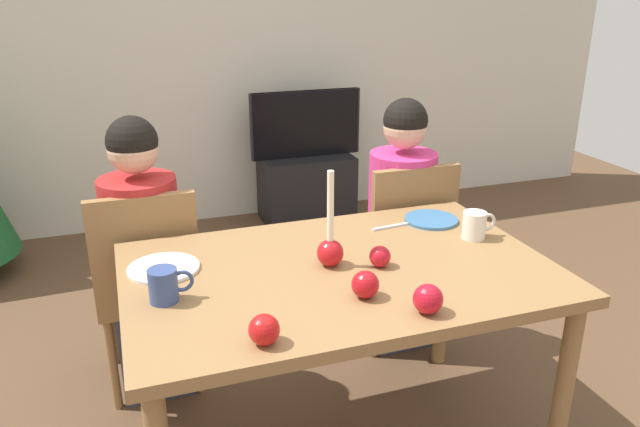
% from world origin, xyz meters
% --- Properties ---
extents(back_wall, '(6.40, 0.10, 2.60)m').
position_xyz_m(back_wall, '(0.00, 2.60, 1.30)').
color(back_wall, beige).
rests_on(back_wall, ground).
extents(dining_table, '(1.40, 0.90, 0.75)m').
position_xyz_m(dining_table, '(0.00, 0.00, 0.67)').
color(dining_table, olive).
rests_on(dining_table, ground).
extents(chair_left, '(0.40, 0.40, 0.90)m').
position_xyz_m(chair_left, '(-0.59, 0.61, 0.51)').
color(chair_left, olive).
rests_on(chair_left, ground).
extents(chair_right, '(0.40, 0.40, 0.90)m').
position_xyz_m(chair_right, '(0.54, 0.61, 0.51)').
color(chair_right, olive).
rests_on(chair_right, ground).
extents(person_left_child, '(0.30, 0.30, 1.17)m').
position_xyz_m(person_left_child, '(-0.59, 0.64, 0.57)').
color(person_left_child, '#33384C').
rests_on(person_left_child, ground).
extents(person_right_child, '(0.30, 0.30, 1.17)m').
position_xyz_m(person_right_child, '(0.54, 0.64, 0.57)').
color(person_right_child, '#33384C').
rests_on(person_right_child, ground).
extents(tv_stand, '(0.64, 0.40, 0.48)m').
position_xyz_m(tv_stand, '(0.62, 2.30, 0.24)').
color(tv_stand, black).
rests_on(tv_stand, ground).
extents(tv, '(0.79, 0.05, 0.46)m').
position_xyz_m(tv, '(0.62, 2.30, 0.71)').
color(tv, black).
rests_on(tv, tv_stand).
extents(candle_centerpiece, '(0.09, 0.09, 0.33)m').
position_xyz_m(candle_centerpiece, '(-0.02, 0.03, 0.82)').
color(candle_centerpiece, red).
rests_on(candle_centerpiece, dining_table).
extents(plate_left, '(0.23, 0.23, 0.01)m').
position_xyz_m(plate_left, '(-0.55, 0.17, 0.76)').
color(plate_left, white).
rests_on(plate_left, dining_table).
extents(plate_right, '(0.21, 0.21, 0.01)m').
position_xyz_m(plate_right, '(0.49, 0.28, 0.76)').
color(plate_right, teal).
rests_on(plate_right, dining_table).
extents(mug_left, '(0.13, 0.09, 0.10)m').
position_xyz_m(mug_left, '(-0.57, -0.04, 0.80)').
color(mug_left, '#33477F').
rests_on(mug_left, dining_table).
extents(mug_right, '(0.13, 0.09, 0.10)m').
position_xyz_m(mug_right, '(0.56, 0.08, 0.80)').
color(mug_right, silver).
rests_on(mug_right, dining_table).
extents(fork_right, '(0.18, 0.03, 0.01)m').
position_xyz_m(fork_right, '(0.32, 0.27, 0.75)').
color(fork_right, silver).
rests_on(fork_right, dining_table).
extents(apple_near_candle, '(0.09, 0.09, 0.09)m').
position_xyz_m(apple_near_candle, '(0.13, -0.36, 0.79)').
color(apple_near_candle, red).
rests_on(apple_near_candle, dining_table).
extents(apple_by_left_plate, '(0.08, 0.08, 0.08)m').
position_xyz_m(apple_by_left_plate, '(0.00, -0.21, 0.79)').
color(apple_by_left_plate, '#AF1118').
rests_on(apple_by_left_plate, dining_table).
extents(apple_by_right_mug, '(0.08, 0.08, 0.08)m').
position_xyz_m(apple_by_right_mug, '(-0.35, -0.36, 0.79)').
color(apple_by_right_mug, red).
rests_on(apple_by_right_mug, dining_table).
extents(apple_far_edge, '(0.07, 0.07, 0.07)m').
position_xyz_m(apple_far_edge, '(0.13, -0.03, 0.79)').
color(apple_far_edge, red).
rests_on(apple_far_edge, dining_table).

